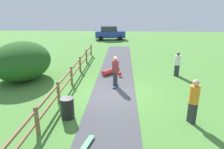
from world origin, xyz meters
TOP-DOWN VIEW (x-y plane):
  - ground_plane at (0.00, 0.00)m, footprint 60.00×60.00m
  - asphalt_path at (0.00, 0.00)m, footprint 2.40×28.00m
  - wooden_fence at (-2.60, 0.00)m, footprint 0.12×18.12m
  - bush_large at (-5.93, 2.03)m, footprint 3.45×4.14m
  - trash_bin at (-1.80, -2.66)m, footprint 0.56×0.56m
  - skater_riding at (0.06, 1.00)m, footprint 0.44×0.82m
  - skater_fallen at (-0.29, 3.35)m, footprint 1.38×1.36m
  - skateboard_loose at (-0.66, -4.39)m, footprint 0.38×0.82m
  - bystander_orange at (3.31, -2.74)m, footprint 0.49×0.49m
  - bystander_white at (4.16, 3.31)m, footprint 0.54×0.54m
  - parked_car_blue at (-1.50, 19.24)m, footprint 4.42×2.50m

SIDE VIEW (x-z plane):
  - ground_plane at x=0.00m, z-range 0.00..0.00m
  - asphalt_path at x=0.00m, z-range 0.00..0.02m
  - skateboard_loose at x=-0.66m, z-range 0.05..0.13m
  - skater_fallen at x=-0.29m, z-range 0.02..0.38m
  - trash_bin at x=-1.80m, z-range 0.00..0.90m
  - wooden_fence at x=-2.60m, z-range 0.12..1.22m
  - bystander_white at x=4.16m, z-range 0.08..1.70m
  - parked_car_blue at x=-1.50m, z-range 0.00..1.92m
  - bystander_orange at x=3.31m, z-range 0.10..1.95m
  - skater_riding at x=0.06m, z-range 0.13..1.94m
  - bush_large at x=-5.93m, z-range 0.00..2.45m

